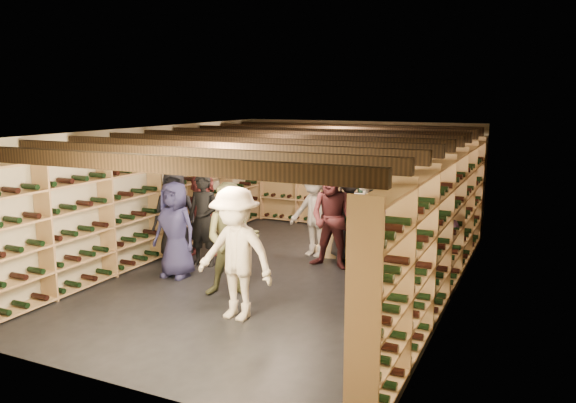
# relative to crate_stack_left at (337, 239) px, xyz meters

# --- Properties ---
(ground) EXTENTS (8.00, 8.00, 0.00)m
(ground) POSITION_rel_crate_stack_left_xyz_m (-0.45, -1.45, -0.34)
(ground) COLOR black
(ground) RESTS_ON ground
(walls) EXTENTS (5.52, 8.02, 2.40)m
(walls) POSITION_rel_crate_stack_left_xyz_m (-0.45, -1.45, 0.86)
(walls) COLOR #C3B798
(walls) RESTS_ON ground
(ceiling) EXTENTS (5.50, 8.00, 0.01)m
(ceiling) POSITION_rel_crate_stack_left_xyz_m (-0.45, -1.45, 2.06)
(ceiling) COLOR beige
(ceiling) RESTS_ON walls
(ceiling_joists) EXTENTS (5.40, 7.12, 0.18)m
(ceiling_joists) POSITION_rel_crate_stack_left_xyz_m (-0.45, -1.45, 1.92)
(ceiling_joists) COLOR black
(ceiling_joists) RESTS_ON ground
(wine_rack_left) EXTENTS (0.32, 7.50, 2.15)m
(wine_rack_left) POSITION_rel_crate_stack_left_xyz_m (-3.02, -1.45, 0.74)
(wine_rack_left) COLOR #AD7D54
(wine_rack_left) RESTS_ON ground
(wine_rack_right) EXTENTS (0.32, 7.50, 2.15)m
(wine_rack_right) POSITION_rel_crate_stack_left_xyz_m (2.12, -1.45, 0.74)
(wine_rack_right) COLOR #AD7D54
(wine_rack_right) RESTS_ON ground
(wine_rack_back) EXTENTS (4.70, 0.30, 2.15)m
(wine_rack_back) POSITION_rel_crate_stack_left_xyz_m (-0.45, 2.38, 0.73)
(wine_rack_back) COLOR #AD7D54
(wine_rack_back) RESTS_ON ground
(crate_stack_left) EXTENTS (0.56, 0.44, 0.68)m
(crate_stack_left) POSITION_rel_crate_stack_left_xyz_m (0.00, 0.00, 0.00)
(crate_stack_left) COLOR tan
(crate_stack_left) RESTS_ON ground
(crate_stack_right) EXTENTS (0.53, 0.38, 0.68)m
(crate_stack_right) POSITION_rel_crate_stack_left_xyz_m (-0.38, 0.92, 0.00)
(crate_stack_right) COLOR tan
(crate_stack_right) RESTS_ON ground
(crate_loose) EXTENTS (0.52, 0.36, 0.17)m
(crate_loose) POSITION_rel_crate_stack_left_xyz_m (-0.17, 0.12, -0.25)
(crate_loose) COLOR tan
(crate_loose) RESTS_ON ground
(person_0) EXTENTS (0.94, 0.78, 1.66)m
(person_0) POSITION_rel_crate_stack_left_xyz_m (-2.63, -1.40, 0.49)
(person_0) COLOR black
(person_0) RESTS_ON ground
(person_1) EXTENTS (0.65, 0.47, 1.64)m
(person_1) POSITION_rel_crate_stack_left_xyz_m (-1.93, -1.51, 0.48)
(person_1) COLOR black
(person_1) RESTS_ON ground
(person_2) EXTENTS (1.02, 0.92, 1.71)m
(person_2) POSITION_rel_crate_stack_left_xyz_m (-0.70, -2.62, 0.52)
(person_2) COLOR brown
(person_2) RESTS_ON ground
(person_3) EXTENTS (1.21, 0.76, 1.79)m
(person_3) POSITION_rel_crate_stack_left_xyz_m (-0.21, -3.36, 0.56)
(person_3) COLOR beige
(person_3) RESTS_ON ground
(person_4) EXTENTS (1.02, 0.69, 1.61)m
(person_4) POSITION_rel_crate_stack_left_xyz_m (1.73, -2.43, 0.47)
(person_4) COLOR #15887F
(person_4) RESTS_ON ground
(person_5) EXTENTS (1.54, 0.91, 1.58)m
(person_5) POSITION_rel_crate_stack_left_xyz_m (-2.34, -0.93, 0.45)
(person_5) COLOR maroon
(person_5) RESTS_ON ground
(person_6) EXTENTS (0.79, 0.52, 1.59)m
(person_6) POSITION_rel_crate_stack_left_xyz_m (-2.01, -2.24, 0.46)
(person_6) COLOR #27264F
(person_6) RESTS_ON ground
(person_7) EXTENTS (0.73, 0.55, 1.80)m
(person_7) POSITION_rel_crate_stack_left_xyz_m (0.90, -1.22, 0.56)
(person_7) COLOR gray
(person_7) RESTS_ON ground
(person_8) EXTENTS (0.88, 0.70, 1.77)m
(person_8) POSITION_rel_crate_stack_left_xyz_m (0.17, -0.71, 0.54)
(person_8) COLOR #4F2124
(person_8) RESTS_ON ground
(person_9) EXTENTS (1.18, 0.85, 1.65)m
(person_9) POSITION_rel_crate_stack_left_xyz_m (-0.41, -0.15, 0.49)
(person_9) COLOR #A5A097
(person_9) RESTS_ON ground
(person_10) EXTENTS (1.01, 0.73, 1.59)m
(person_10) POSITION_rel_crate_stack_left_xyz_m (0.72, -0.70, 0.45)
(person_10) COLOR #244637
(person_10) RESTS_ON ground
(person_11) EXTENTS (1.80, 0.84, 1.87)m
(person_11) POSITION_rel_crate_stack_left_xyz_m (1.41, -0.82, 0.59)
(person_11) COLOR #916094
(person_11) RESTS_ON ground
(person_12) EXTENTS (0.97, 0.80, 1.70)m
(person_12) POSITION_rel_crate_stack_left_xyz_m (0.27, -0.15, 0.51)
(person_12) COLOR #38383D
(person_12) RESTS_ON ground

